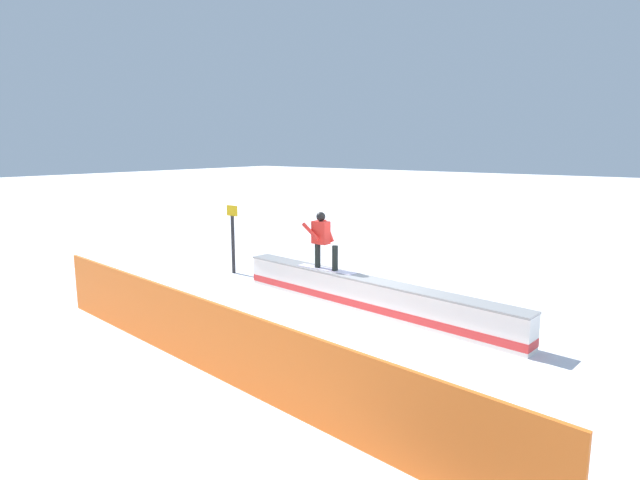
% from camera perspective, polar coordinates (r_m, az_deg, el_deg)
% --- Properties ---
extents(ground_plane, '(120.00, 120.00, 0.00)m').
position_cam_1_polar(ground_plane, '(11.87, 5.22, -7.67)').
color(ground_plane, white).
extents(grind_box, '(7.39, 1.27, 0.74)m').
position_cam_1_polar(grind_box, '(11.77, 5.25, -6.11)').
color(grind_box, white).
rests_on(grind_box, ground_plane).
extents(snowboarder, '(1.60, 0.42, 1.36)m').
position_cam_1_polar(snowboarder, '(12.39, 0.25, 0.15)').
color(snowboarder, silver).
rests_on(snowboarder, grind_box).
extents(safety_fence, '(10.68, 1.15, 1.23)m').
position_cam_1_polar(safety_fence, '(8.51, -10.91, -10.80)').
color(safety_fence, orange).
rests_on(safety_fence, ground_plane).
extents(trail_marker, '(0.40, 0.10, 1.97)m').
position_cam_1_polar(trail_marker, '(15.23, -9.45, 0.31)').
color(trail_marker, '#262628').
rests_on(trail_marker, ground_plane).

